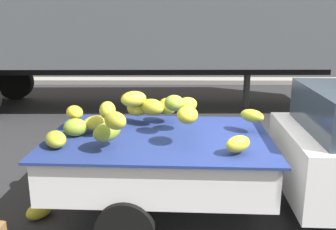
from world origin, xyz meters
The scene contains 5 objects.
ground centered at (0.00, 0.00, 0.00)m, with size 220.00×220.00×0.00m, color #28282B.
curb_strip centered at (0.00, 10.00, 0.08)m, with size 80.00×0.80×0.16m, color gray.
pickup_truck centered at (0.86, 0.11, 0.89)m, with size 4.91×2.10×1.70m.
semi_trailer centered at (-2.11, 6.02, 2.54)m, with size 12.04×2.77×3.95m.
fallen_banana_bunch_near_tailgate centered at (-2.55, 0.10, 0.11)m, with size 0.38×0.21×0.21m, color gold.
Camera 1 is at (-0.87, -4.24, 2.55)m, focal length 40.19 mm.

